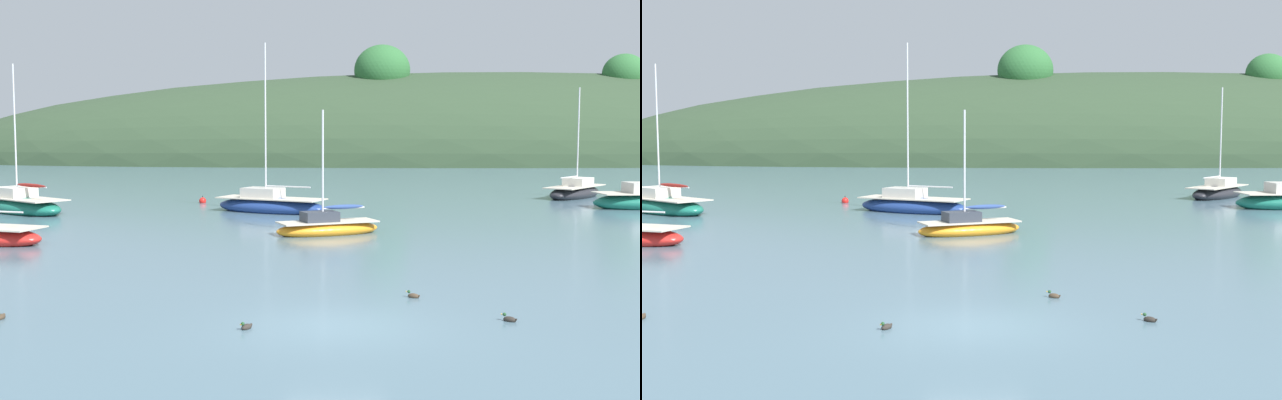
{
  "view_description": "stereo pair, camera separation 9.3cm",
  "coord_description": "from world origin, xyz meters",
  "views": [
    {
      "loc": [
        -0.77,
        -19.27,
        4.85
      ],
      "look_at": [
        0.0,
        20.0,
        1.2
      ],
      "focal_mm": 45.66,
      "sensor_mm": 36.0,
      "label": 1
    },
    {
      "loc": [
        -0.67,
        -19.27,
        4.85
      ],
      "look_at": [
        0.0,
        20.0,
        1.2
      ],
      "focal_mm": 45.66,
      "sensor_mm": 36.0,
      "label": 2
    }
  ],
  "objects": [
    {
      "name": "far_shoreline_hill",
      "position": [
        25.04,
        88.8,
        0.06
      ],
      "size": [
        150.0,
        36.0,
        26.62
      ],
      "color": "#2D422B",
      "rests_on": "ground"
    },
    {
      "name": "sailboat_navy_dinghy",
      "position": [
        17.34,
        34.48,
        0.38
      ],
      "size": [
        5.8,
        6.23,
        7.53
      ],
      "color": "#232328",
      "rests_on": "ground"
    },
    {
      "name": "sailboat_blue_center",
      "position": [
        0.25,
        16.48,
        0.32
      ],
      "size": [
        5.07,
        3.21,
        5.67
      ],
      "color": "orange",
      "rests_on": "ground"
    },
    {
      "name": "duck_straggler",
      "position": [
        4.31,
        0.37,
        0.05
      ],
      "size": [
        0.38,
        0.36,
        0.24
      ],
      "color": "#2D2823",
      "rests_on": "ground"
    },
    {
      "name": "duck_lone_left",
      "position": [
        2.3,
        3.18,
        0.05
      ],
      "size": [
        0.4,
        0.34,
        0.24
      ],
      "color": "#473828",
      "rests_on": "ground"
    },
    {
      "name": "duck_lead",
      "position": [
        -2.15,
        -0.26,
        0.05
      ],
      "size": [
        0.34,
        0.39,
        0.24
      ],
      "color": "#2D2823",
      "rests_on": "ground"
    },
    {
      "name": "mooring_buoy_outer",
      "position": [
        -7.08,
        31.14,
        0.12
      ],
      "size": [
        0.44,
        0.44,
        0.54
      ],
      "color": "red",
      "rests_on": "ground"
    },
    {
      "name": "sailboat_white_near",
      "position": [
        -2.66,
        25.76,
        0.4
      ],
      "size": [
        6.91,
        4.99,
        9.56
      ],
      "color": "navy",
      "rests_on": "ground"
    },
    {
      "name": "sailboat_orange_cutter",
      "position": [
        -16.47,
        25.74,
        0.42
      ],
      "size": [
        6.79,
        6.25,
        8.42
      ],
      "color": "#196B56",
      "rests_on": "ground"
    },
    {
      "name": "ground_plane",
      "position": [
        0.0,
        0.0,
        0.0
      ],
      "size": [
        400.0,
        400.0,
        0.0
      ],
      "primitive_type": "plane",
      "color": "slate"
    }
  ]
}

